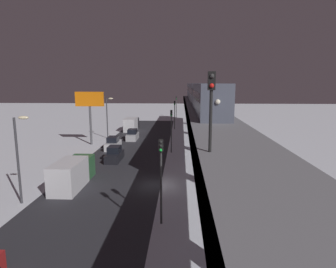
% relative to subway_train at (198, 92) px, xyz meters
% --- Properties ---
extents(ground_plane, '(240.00, 240.00, 0.00)m').
position_rel_subway_train_xyz_m(ground_plane, '(5.79, 24.30, -8.65)').
color(ground_plane, silver).
extents(avenue_asphalt, '(11.00, 102.26, 0.01)m').
position_rel_subway_train_xyz_m(avenue_asphalt, '(10.63, 24.30, -8.65)').
color(avenue_asphalt, '#28282D').
rests_on(avenue_asphalt, ground_plane).
extents(elevated_railway, '(5.00, 102.26, 6.87)m').
position_rel_subway_train_xyz_m(elevated_railway, '(0.09, 24.30, -2.74)').
color(elevated_railway, slate).
rests_on(elevated_railway, ground_plane).
extents(subway_train, '(2.94, 55.47, 3.40)m').
position_rel_subway_train_xyz_m(subway_train, '(0.00, 0.00, 0.00)').
color(subway_train, '#4C5160').
rests_on(subway_train, elevated_railway).
extents(rail_signal, '(0.36, 0.41, 4.00)m').
position_rel_subway_train_xyz_m(rail_signal, '(1.65, 38.09, 0.95)').
color(rail_signal, black).
rests_on(rail_signal, elevated_railway).
extents(sedan_silver_2, '(1.80, 4.32, 1.97)m').
position_rel_subway_train_xyz_m(sedan_silver_2, '(12.03, 0.34, -7.85)').
color(sedan_silver_2, '#B2B2B7').
rests_on(sedan_silver_2, ground_plane).
extents(sedan_white, '(1.80, 4.53, 1.97)m').
position_rel_subway_train_xyz_m(sedan_white, '(13.83, 8.11, -7.85)').
color(sedan_white, silver).
rests_on(sedan_white, ground_plane).
extents(sedan_black, '(1.80, 4.47, 1.97)m').
position_rel_subway_train_xyz_m(sedan_black, '(12.03, 14.97, -7.85)').
color(sedan_black, black).
rests_on(sedan_black, ground_plane).
extents(box_truck, '(2.40, 7.40, 2.80)m').
position_rel_subway_train_xyz_m(box_truck, '(14.03, 24.84, -7.30)').
color(box_truck, '#2D6038').
rests_on(box_truck, ground_plane).
extents(delivery_van, '(2.40, 7.40, 2.80)m').
position_rel_subway_train_xyz_m(delivery_van, '(14.03, -10.37, -7.30)').
color(delivery_van, black).
rests_on(delivery_van, ground_plane).
extents(traffic_light_near, '(0.32, 0.44, 6.40)m').
position_rel_subway_train_xyz_m(traffic_light_near, '(4.53, 32.45, -4.45)').
color(traffic_light_near, '#2D2D2D').
rests_on(traffic_light_near, ground_plane).
extents(traffic_light_mid, '(0.32, 0.44, 6.40)m').
position_rel_subway_train_xyz_m(traffic_light_mid, '(4.53, 10.08, -4.45)').
color(traffic_light_mid, '#2D2D2D').
rests_on(traffic_light_mid, ground_plane).
extents(traffic_light_far, '(0.32, 0.44, 6.40)m').
position_rel_subway_train_xyz_m(traffic_light_far, '(4.53, -12.29, -4.45)').
color(traffic_light_far, '#2D2D2D').
rests_on(traffic_light_far, ground_plane).
extents(traffic_light_distant, '(0.32, 0.44, 6.40)m').
position_rel_subway_train_xyz_m(traffic_light_distant, '(4.53, -34.66, -4.45)').
color(traffic_light_distant, '#2D2D2D').
rests_on(traffic_light_distant, ground_plane).
extents(commercial_billboard, '(4.80, 0.36, 8.90)m').
position_rel_subway_train_xyz_m(commercial_billboard, '(18.32, 4.88, -1.82)').
color(commercial_billboard, '#4C4C51').
rests_on(commercial_billboard, ground_plane).
extents(street_lamp_near, '(1.35, 0.44, 7.65)m').
position_rel_subway_train_xyz_m(street_lamp_near, '(16.70, 29.30, -3.84)').
color(street_lamp_near, '#38383D').
rests_on(street_lamp_near, ground_plane).
extents(street_lamp_far, '(1.35, 0.44, 7.65)m').
position_rel_subway_train_xyz_m(street_lamp_far, '(16.70, -0.70, -3.84)').
color(street_lamp_far, '#38383D').
rests_on(street_lamp_far, ground_plane).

